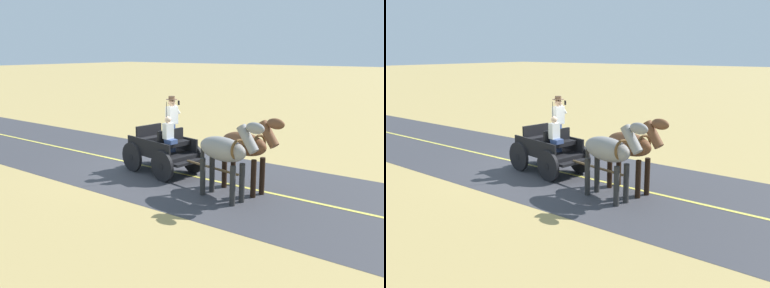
% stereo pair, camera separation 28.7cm
% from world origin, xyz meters
% --- Properties ---
extents(ground_plane, '(200.00, 200.00, 0.00)m').
position_xyz_m(ground_plane, '(0.00, 0.00, 0.00)').
color(ground_plane, tan).
extents(road_surface, '(5.63, 160.00, 0.01)m').
position_xyz_m(road_surface, '(0.00, 0.00, 0.00)').
color(road_surface, '#38383D').
rests_on(road_surface, ground).
extents(road_centre_stripe, '(0.12, 160.00, 0.00)m').
position_xyz_m(road_centre_stripe, '(0.00, 0.00, 0.01)').
color(road_centre_stripe, '#DBCC4C').
rests_on(road_centre_stripe, road_surface).
extents(horse_drawn_carriage, '(1.82, 4.51, 2.50)m').
position_xyz_m(horse_drawn_carriage, '(0.19, 0.53, 0.82)').
color(horse_drawn_carriage, black).
rests_on(horse_drawn_carriage, ground).
extents(horse_near_side, '(0.90, 2.15, 2.21)m').
position_xyz_m(horse_near_side, '(0.30, 3.59, 1.32)').
color(horse_near_side, brown).
rests_on(horse_near_side, ground).
extents(horse_off_side, '(0.86, 2.15, 2.21)m').
position_xyz_m(horse_off_side, '(1.16, 3.43, 1.32)').
color(horse_off_side, gray).
rests_on(horse_off_side, ground).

